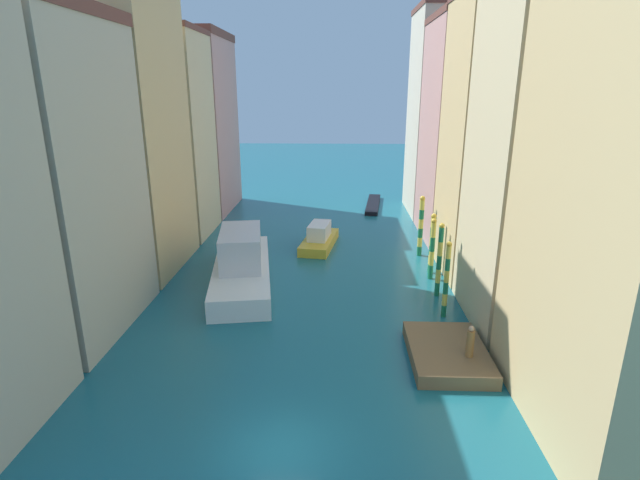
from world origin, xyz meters
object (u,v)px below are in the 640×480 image
gondola_black (373,204)px  mooring_pole_3 (432,243)px  mooring_pole_4 (421,225)px  mooring_pole_1 (439,259)px  waterfront_dock (447,353)px  person_on_dock (470,342)px  mooring_pole_0 (446,279)px  mooring_pole_2 (432,248)px  vaporetto_white (242,264)px  motorboat_0 (319,238)px

gondola_black → mooring_pole_3: bearing=-82.6°
mooring_pole_4 → mooring_pole_3: bearing=-87.3°
mooring_pole_4 → mooring_pole_1: bearing=-90.9°
waterfront_dock → mooring_pole_1: 7.84m
person_on_dock → mooring_pole_0: 5.46m
mooring_pole_1 → mooring_pole_4: mooring_pole_4 is taller
mooring_pole_2 → vaporetto_white: size_ratio=0.34×
waterfront_dock → mooring_pole_1: bearing=82.7°
mooring_pole_1 → motorboat_0: (-7.72, 9.64, -1.71)m
mooring_pole_0 → mooring_pole_4: size_ratio=0.95×
person_on_dock → gondola_black: (-2.16, 32.36, -1.16)m
gondola_black → waterfront_dock: bearing=-87.5°
mooring_pole_1 → motorboat_0: bearing=128.7°
person_on_dock → motorboat_0: person_on_dock is taller
person_on_dock → mooring_pole_2: 11.17m
mooring_pole_4 → vaporetto_white: size_ratio=0.38×
mooring_pole_2 → motorboat_0: bearing=139.0°
mooring_pole_4 → waterfront_dock: bearing=-94.1°
gondola_black → mooring_pole_2: bearing=-83.5°
waterfront_dock → mooring_pole_3: mooring_pole_3 is taller
waterfront_dock → vaporetto_white: vaporetto_white is taller
mooring_pole_3 → mooring_pole_4: 3.71m
mooring_pole_1 → mooring_pole_4: bearing=89.1°
vaporetto_white → gondola_black: size_ratio=1.40×
mooring_pole_1 → motorboat_0: size_ratio=0.73×
mooring_pole_1 → motorboat_0: mooring_pole_1 is taller
waterfront_dock → person_on_dock: bearing=-45.4°
mooring_pole_4 → vaporetto_white: mooring_pole_4 is taller
waterfront_dock → mooring_pole_0: 5.04m
mooring_pole_1 → mooring_pole_3: bearing=85.8°
mooring_pole_3 → motorboat_0: 9.93m
waterfront_dock → mooring_pole_0: size_ratio=1.15×
mooring_pole_2 → mooring_pole_3: 1.15m
mooring_pole_2 → mooring_pole_4: bearing=89.8°
mooring_pole_4 → vaporetto_white: bearing=-155.3°
mooring_pole_0 → mooring_pole_2: size_ratio=1.05×
person_on_dock → mooring_pole_3: bearing=87.9°
mooring_pole_1 → mooring_pole_2: size_ratio=1.11×
gondola_black → person_on_dock: bearing=-86.2°
mooring_pole_1 → mooring_pole_4: (0.11, 7.67, 0.01)m
vaporetto_white → person_on_dock: bearing=-39.2°
waterfront_dock → gondola_black: (-1.37, 31.56, -0.12)m
mooring_pole_1 → gondola_black: 24.28m
person_on_dock → mooring_pole_0: size_ratio=0.34×
mooring_pole_0 → mooring_pole_4: (0.30, 10.59, 0.13)m
waterfront_dock → gondola_black: waterfront_dock is taller
mooring_pole_1 → mooring_pole_2: bearing=88.0°
waterfront_dock → mooring_pole_0: (0.78, 4.58, 1.96)m
waterfront_dock → motorboat_0: motorboat_0 is taller
waterfront_dock → gondola_black: 31.59m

